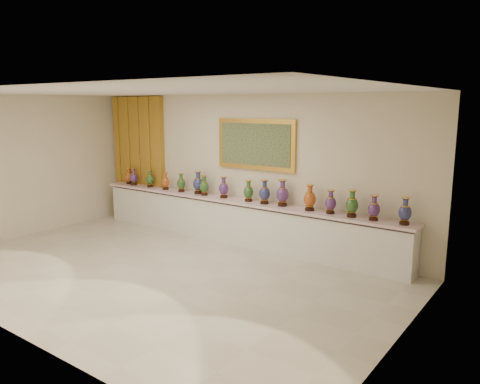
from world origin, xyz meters
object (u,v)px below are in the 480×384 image
object	(u,v)px
vase_1	(134,178)
vase_2	(150,179)
vase_0	(129,177)
counter	(236,222)

from	to	relation	value
vase_1	vase_2	size ratio (longest dim) A/B	0.99
vase_0	vase_1	bearing A→B (deg)	-10.77
vase_2	vase_1	bearing A→B (deg)	-176.18
vase_0	counter	bearing A→B (deg)	0.19
counter	vase_1	xyz separation A→B (m)	(-3.00, -0.05, 0.64)
counter	vase_0	size ratio (longest dim) A/B	18.53
vase_1	counter	bearing A→B (deg)	1.01
vase_0	vase_1	world-z (taller)	vase_1
vase_0	vase_2	xyz separation A→B (m)	(0.74, -0.01, 0.00)
counter	vase_0	distance (m)	3.29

